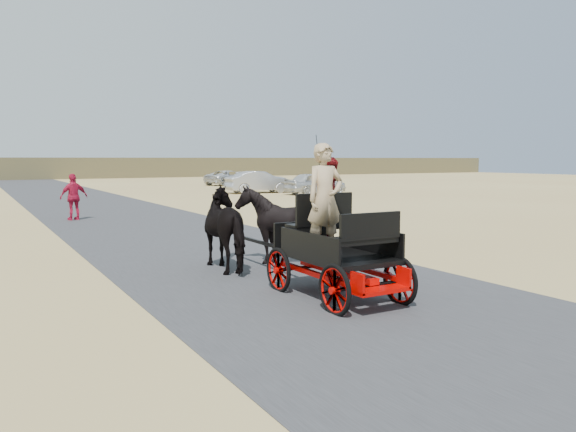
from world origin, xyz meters
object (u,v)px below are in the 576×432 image
carriage (336,275)px  car_b (259,182)px  pedestrian (74,197)px  car_c (263,179)px  horse_left (231,228)px  horse_right (278,225)px  car_a (315,183)px  car_d (229,178)px

carriage → car_b: size_ratio=0.55×
pedestrian → car_c: pedestrian is taller
horse_left → horse_right: bearing=-180.0°
horse_right → car_a: bearing=-124.4°
horse_right → car_a: size_ratio=0.41×
carriage → pedestrian: 14.49m
horse_left → horse_right: size_ratio=1.18×
horse_left → car_d: (15.05, 34.18, -0.22)m
pedestrian → car_a: 18.17m
pedestrian → car_c: size_ratio=0.40×
horse_right → car_b: 25.45m
horse_right → car_b: horse_right is taller
horse_right → car_a: horse_right is taller
carriage → car_c: car_c is taller
pedestrian → carriage: bearing=84.0°
car_a → car_c: (1.65, 10.55, -0.08)m
car_c → car_d: (-1.37, 3.70, 0.00)m
car_b → car_c: (4.21, 7.58, -0.10)m
horse_right → pedestrian: pedestrian is taller
horse_right → car_d: 36.92m
horse_left → car_c: size_ratio=0.46×
horse_left → carriage: bearing=100.4°
car_a → car_b: size_ratio=0.94×
car_a → car_b: car_b is taller
horse_right → horse_left: bearing=0.0°
horse_left → car_a: 24.80m
car_c → car_d: size_ratio=0.96×
carriage → pedestrian: pedestrian is taller
horse_right → pedestrian: (-2.36, 11.37, 0.01)m
pedestrian → car_b: 17.73m
car_a → car_b: bearing=38.8°
horse_left → car_d: 37.35m
car_a → car_c: size_ratio=0.95×
horse_left → car_b: bearing=-118.1°
pedestrian → horse_left: bearing=83.1°
carriage → pedestrian: size_ratio=1.39×
car_a → horse_left: bearing=141.5°
car_d → horse_right: bearing=138.6°
horse_right → pedestrian: 11.61m
car_b → car_c: car_b is taller
carriage → horse_left: (-0.55, 3.00, 0.49)m
carriage → car_b: car_b is taller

